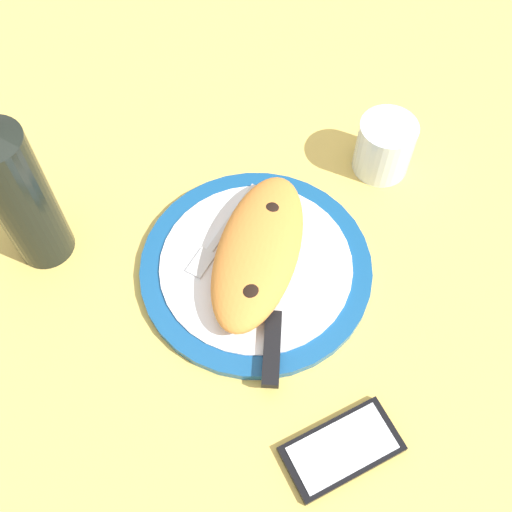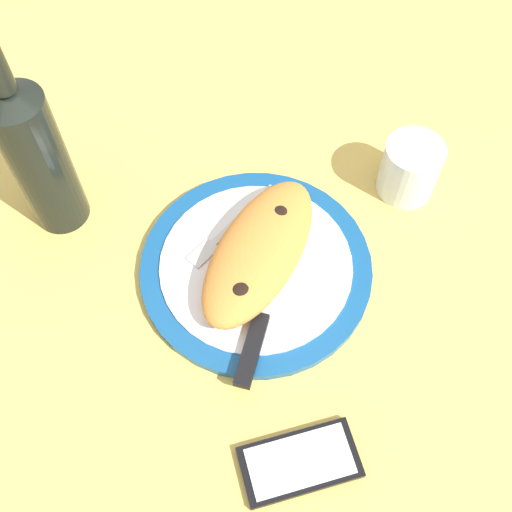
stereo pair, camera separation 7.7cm
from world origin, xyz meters
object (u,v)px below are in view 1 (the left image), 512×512
(knife, at_px, (273,323))
(smartphone, at_px, (342,449))
(calzone, at_px, (256,249))
(plate, at_px, (256,267))
(water_glass, at_px, (384,149))
(wine_bottle, at_px, (18,192))
(fork, at_px, (219,237))

(knife, relative_size, smartphone, 1.53)
(knife, bearing_deg, calzone, -138.23)
(plate, distance_m, knife, 0.09)
(calzone, height_order, water_glass, water_glass)
(calzone, xyz_separation_m, water_glass, (-0.23, 0.08, -0.01))
(knife, bearing_deg, wine_bottle, -83.41)
(calzone, xyz_separation_m, knife, (0.07, 0.06, -0.02))
(plate, distance_m, fork, 0.06)
(smartphone, relative_size, wine_bottle, 0.50)
(calzone, distance_m, fork, 0.06)
(wine_bottle, bearing_deg, calzone, 112.55)
(calzone, bearing_deg, water_glass, 161.48)
(wine_bottle, bearing_deg, smartphone, 83.10)
(knife, distance_m, smartphone, 0.16)
(fork, height_order, water_glass, water_glass)
(plate, xyz_separation_m, smartphone, (0.16, 0.19, -0.00))
(plate, bearing_deg, water_glass, 162.75)
(plate, relative_size, calzone, 1.20)
(calzone, xyz_separation_m, fork, (-0.00, -0.06, -0.02))
(fork, height_order, knife, knife)
(smartphone, relative_size, water_glass, 1.73)
(plate, bearing_deg, calzone, -147.75)
(plate, xyz_separation_m, knife, (0.06, 0.06, 0.01))
(smartphone, xyz_separation_m, water_glass, (-0.39, -0.12, 0.03))
(calzone, xyz_separation_m, smartphone, (0.16, 0.20, -0.04))
(plate, relative_size, fork, 1.86)
(fork, relative_size, knife, 0.73)
(calzone, distance_m, knife, 0.10)
(knife, relative_size, water_glass, 2.64)
(plate, distance_m, wine_bottle, 0.30)
(water_glass, relative_size, wine_bottle, 0.29)
(calzone, bearing_deg, plate, 32.25)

